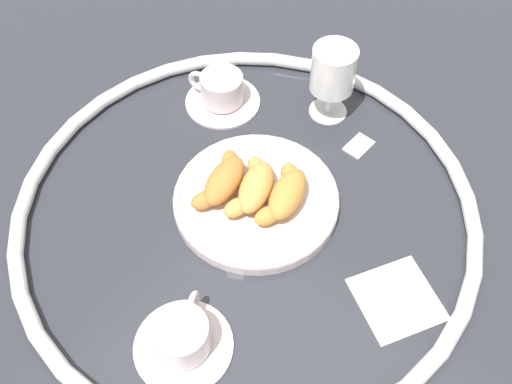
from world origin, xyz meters
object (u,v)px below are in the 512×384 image
(pastry_plate, at_px, (256,199))
(juice_glass_left, at_px, (333,71))
(folded_napkin, at_px, (397,299))
(croissant_extra, at_px, (223,180))
(coffee_cup_near, at_px, (222,92))
(sugar_packet, at_px, (359,145))
(coffee_cup_far, at_px, (182,338))
(croissant_large, at_px, (286,194))
(croissant_small, at_px, (254,187))

(pastry_plate, distance_m, juice_glass_left, 0.25)
(juice_glass_left, height_order, folded_napkin, juice_glass_left)
(pastry_plate, height_order, croissant_extra, croissant_extra)
(folded_napkin, bearing_deg, coffee_cup_near, 75.57)
(juice_glass_left, relative_size, folded_napkin, 1.27)
(juice_glass_left, bearing_deg, coffee_cup_near, 125.02)
(juice_glass_left, distance_m, sugar_packet, 0.13)
(coffee_cup_far, bearing_deg, croissant_large, 9.77)
(pastry_plate, xyz_separation_m, folded_napkin, (0.01, -0.26, -0.01))
(croissant_large, bearing_deg, juice_glass_left, 20.75)
(coffee_cup_near, xyz_separation_m, coffee_cup_far, (-0.37, -0.28, 0.00))
(pastry_plate, distance_m, coffee_cup_near, 0.24)
(coffee_cup_near, relative_size, juice_glass_left, 0.97)
(croissant_large, bearing_deg, croissant_extra, 116.59)
(croissant_small, xyz_separation_m, folded_napkin, (0.01, -0.27, -0.04))
(juice_glass_left, xyz_separation_m, folded_napkin, (-0.23, -0.30, -0.09))
(croissant_large, relative_size, coffee_cup_near, 0.96)
(croissant_extra, height_order, sugar_packet, croissant_extra)
(coffee_cup_far, bearing_deg, coffee_cup_near, 37.63)
(coffee_cup_far, relative_size, sugar_packet, 2.72)
(pastry_plate, relative_size, croissant_small, 2.08)
(sugar_packet, bearing_deg, juice_glass_left, 71.14)
(pastry_plate, xyz_separation_m, coffee_cup_near, (0.13, 0.20, 0.01))
(coffee_cup_far, distance_m, sugar_packet, 0.45)
(sugar_packet, distance_m, folded_napkin, 0.29)
(coffee_cup_near, relative_size, coffee_cup_far, 1.00)
(coffee_cup_near, height_order, sugar_packet, coffee_cup_near)
(pastry_plate, bearing_deg, croissant_large, -62.75)
(coffee_cup_near, bearing_deg, croissant_large, -113.79)
(juice_glass_left, distance_m, folded_napkin, 0.39)
(croissant_extra, relative_size, juice_glass_left, 0.94)
(coffee_cup_near, xyz_separation_m, juice_glass_left, (0.11, -0.16, 0.07))
(croissant_extra, bearing_deg, sugar_packet, -23.18)
(pastry_plate, height_order, juice_glass_left, juice_glass_left)
(coffee_cup_far, height_order, sugar_packet, coffee_cup_far)
(coffee_cup_far, distance_m, folded_napkin, 0.31)
(croissant_extra, xyz_separation_m, coffee_cup_near, (0.15, 0.15, -0.02))
(croissant_extra, relative_size, folded_napkin, 1.20)
(juice_glass_left, bearing_deg, croissant_large, -159.25)
(croissant_large, xyz_separation_m, coffee_cup_far, (-0.26, -0.05, -0.02))
(croissant_small, xyz_separation_m, juice_glass_left, (0.24, 0.04, 0.05))
(croissant_extra, relative_size, coffee_cup_far, 0.97)
(pastry_plate, height_order, croissant_large, croissant_large)
(coffee_cup_far, distance_m, juice_glass_left, 0.50)
(pastry_plate, xyz_separation_m, croissant_extra, (-0.02, 0.05, 0.03))
(croissant_extra, xyz_separation_m, coffee_cup_far, (-0.22, -0.13, -0.02))
(croissant_small, distance_m, juice_glass_left, 0.25)
(coffee_cup_near, bearing_deg, croissant_extra, -135.07)
(pastry_plate, distance_m, croissant_small, 0.03)
(coffee_cup_near, distance_m, juice_glass_left, 0.20)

